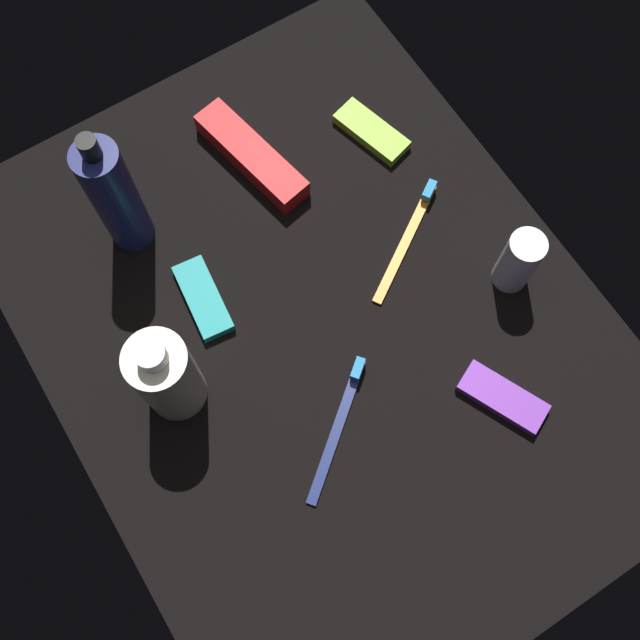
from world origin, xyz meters
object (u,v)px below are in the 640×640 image
(bodywash_bottle, at_px, (167,376))
(toothbrush_orange, at_px, (409,234))
(deodorant_stick, at_px, (518,261))
(snack_bar_teal, at_px, (203,298))
(toothpaste_box_red, at_px, (252,156))
(lotion_bottle, at_px, (115,197))
(toothbrush_navy, at_px, (340,420))
(snack_bar_purple, at_px, (503,398))
(snack_bar_lime, at_px, (371,132))

(bodywash_bottle, height_order, toothbrush_orange, bodywash_bottle)
(deodorant_stick, distance_m, snack_bar_teal, 0.38)
(deodorant_stick, distance_m, toothpaste_box_red, 0.37)
(lotion_bottle, distance_m, toothbrush_navy, 0.37)
(bodywash_bottle, bearing_deg, toothpaste_box_red, 133.44)
(bodywash_bottle, relative_size, toothbrush_navy, 1.12)
(bodywash_bottle, bearing_deg, toothbrush_orange, 93.67)
(deodorant_stick, relative_size, snack_bar_purple, 0.95)
(toothpaste_box_red, distance_m, snack_bar_purple, 0.44)
(lotion_bottle, bearing_deg, bodywash_bottle, -13.94)
(lotion_bottle, bearing_deg, toothpaste_box_red, 92.45)
(toothbrush_navy, height_order, snack_bar_teal, toothbrush_navy)
(deodorant_stick, bearing_deg, snack_bar_purple, -40.17)
(snack_bar_lime, bearing_deg, snack_bar_purple, -25.70)
(deodorant_stick, distance_m, toothbrush_navy, 0.28)
(deodorant_stick, xyz_separation_m, snack_bar_lime, (-0.26, -0.03, -0.04))
(snack_bar_teal, bearing_deg, toothpaste_box_red, 138.67)
(snack_bar_purple, bearing_deg, toothpaste_box_red, 166.43)
(toothpaste_box_red, bearing_deg, deodorant_stick, 19.78)
(bodywash_bottle, xyz_separation_m, snack_bar_teal, (-0.09, 0.08, -0.07))
(lotion_bottle, xyz_separation_m, toothbrush_orange, (0.19, 0.29, -0.09))
(deodorant_stick, relative_size, toothbrush_orange, 0.62)
(bodywash_bottle, bearing_deg, snack_bar_teal, 135.74)
(toothpaste_box_red, bearing_deg, snack_bar_teal, -59.12)
(snack_bar_teal, bearing_deg, snack_bar_purple, 45.08)
(toothbrush_orange, bearing_deg, toothpaste_box_red, -150.37)
(deodorant_stick, height_order, toothbrush_orange, deodorant_stick)
(snack_bar_lime, bearing_deg, bodywash_bottle, -81.52)
(toothbrush_orange, bearing_deg, lotion_bottle, -123.06)
(deodorant_stick, distance_m, snack_bar_lime, 0.27)
(snack_bar_teal, bearing_deg, bodywash_bottle, -37.68)
(snack_bar_teal, xyz_separation_m, snack_bar_lime, (-0.09, 0.31, 0.00))
(snack_bar_teal, bearing_deg, lotion_bottle, -160.23)
(bodywash_bottle, bearing_deg, snack_bar_lime, 113.87)
(snack_bar_lime, bearing_deg, lotion_bottle, -112.38)
(toothbrush_orange, xyz_separation_m, snack_bar_lime, (-0.15, 0.04, 0.00))
(lotion_bottle, height_order, snack_bar_lime, lotion_bottle)
(snack_bar_lime, bearing_deg, toothpaste_box_red, -122.84)
(toothbrush_navy, height_order, snack_bar_lime, toothbrush_navy)
(deodorant_stick, bearing_deg, lotion_bottle, -129.61)
(lotion_bottle, height_order, snack_bar_purple, lotion_bottle)
(bodywash_bottle, distance_m, snack_bar_lime, 0.43)
(snack_bar_purple, bearing_deg, snack_bar_lime, 144.92)
(toothbrush_orange, height_order, snack_bar_purple, toothbrush_orange)
(bodywash_bottle, distance_m, snack_bar_purple, 0.39)
(toothbrush_orange, bearing_deg, toothbrush_navy, -52.84)
(lotion_bottle, relative_size, snack_bar_purple, 2.07)
(bodywash_bottle, relative_size, snack_bar_lime, 1.60)
(deodorant_stick, distance_m, toothbrush_orange, 0.14)
(bodywash_bottle, relative_size, snack_bar_purple, 1.60)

